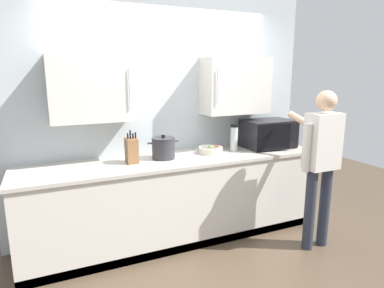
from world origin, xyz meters
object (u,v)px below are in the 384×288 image
object	(u,v)px
fruit_bowl	(211,150)
person_figure	(321,156)
microwave_oven	(266,134)
knife_block	(132,150)
thermos_flask	(234,138)
stock_pot	(163,148)

from	to	relation	value
fruit_bowl	person_figure	size ratio (longest dim) A/B	0.16
microwave_oven	knife_block	bearing A→B (deg)	-179.02
microwave_oven	person_figure	xyz separation A→B (m)	(0.07, -0.81, -0.10)
knife_block	microwave_oven	bearing A→B (deg)	0.98
fruit_bowl	person_figure	distance (m)	1.16
microwave_oven	fruit_bowl	bearing A→B (deg)	179.45
fruit_bowl	thermos_flask	xyz separation A→B (m)	(0.30, -0.01, 0.12)
microwave_oven	thermos_flask	world-z (taller)	microwave_oven
stock_pot	knife_block	xyz separation A→B (m)	(-0.35, -0.03, 0.02)
stock_pot	fruit_bowl	distance (m)	0.57
person_figure	fruit_bowl	bearing A→B (deg)	134.96
fruit_bowl	thermos_flask	distance (m)	0.32
stock_pot	fruit_bowl	size ratio (longest dim) A/B	1.29
fruit_bowl	microwave_oven	bearing A→B (deg)	-0.55
microwave_oven	stock_pot	distance (m)	1.32
microwave_oven	person_figure	bearing A→B (deg)	-85.34
microwave_oven	person_figure	size ratio (longest dim) A/B	0.36
thermos_flask	person_figure	distance (m)	0.97
person_figure	microwave_oven	bearing A→B (deg)	94.66
stock_pot	knife_block	bearing A→B (deg)	-174.66
thermos_flask	fruit_bowl	bearing A→B (deg)	178.08
stock_pot	person_figure	bearing A→B (deg)	-30.59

